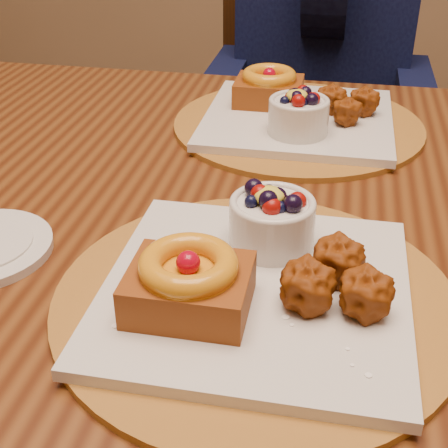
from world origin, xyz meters
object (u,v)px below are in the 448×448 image
at_px(place_setting_near, 254,278).
at_px(diner, 326,17).
at_px(dining_table, 279,246).
at_px(place_setting_far, 297,114).
at_px(chair_far, 294,130).

height_order(place_setting_near, diner, diner).
xyz_separation_m(dining_table, place_setting_near, (-0.00, -0.22, 0.10)).
xyz_separation_m(place_setting_far, chair_far, (-0.05, 0.61, -0.28)).
bearing_deg(diner, chair_far, 107.88).
distance_m(place_setting_near, place_setting_far, 0.43).
height_order(dining_table, diner, diner).
height_order(dining_table, chair_far, chair_far).
distance_m(dining_table, place_setting_near, 0.24).
height_order(place_setting_far, chair_far, chair_far).
relative_size(dining_table, place_setting_near, 4.21).
height_order(dining_table, place_setting_far, place_setting_far).
bearing_deg(diner, dining_table, -108.59).
xyz_separation_m(place_setting_near, place_setting_far, (0.00, 0.43, -0.00)).
bearing_deg(diner, place_setting_near, -108.53).
distance_m(chair_far, diner, 0.32).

